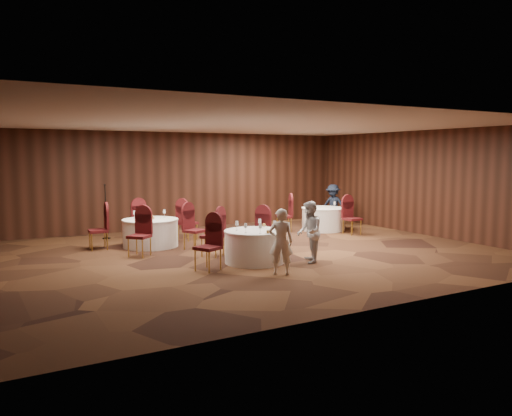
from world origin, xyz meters
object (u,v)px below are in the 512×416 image
woman_b (309,232)px  woman_a (281,242)px  table_right (323,219)px  table_main (254,246)px  man_c (333,205)px  mic_stand (106,223)px  table_left (151,233)px

woman_b → woman_a: bearing=-31.6°
table_right → woman_a: 6.36m
table_main → table_right: size_ratio=0.97×
man_c → table_right: bearing=-78.6°
mic_stand → man_c: mic_stand is taller
table_right → man_c: 1.26m
table_main → mic_stand: mic_stand is taller
woman_b → man_c: (4.24, 4.60, 0.01)m
woman_b → man_c: bearing=166.0°
table_left → woman_a: (1.37, -4.40, 0.31)m
woman_a → woman_b: size_ratio=0.97×
table_main → table_left: (-1.46, 3.12, 0.00)m
table_right → woman_b: size_ratio=1.01×
mic_stand → woman_a: 6.65m
man_c → woman_b: bearing=-69.0°
table_right → man_c: man_c is taller
man_c → table_left: bearing=-109.0°
table_right → table_left: bearing=-178.7°
table_right → woman_a: size_ratio=1.04×
table_left → woman_b: bearing=-55.6°
table_right → mic_stand: (-6.57, 1.77, 0.09)m
table_main → woman_a: 1.32m
table_right → woman_a: bearing=-134.5°
table_left → man_c: man_c is taller
mic_stand → man_c: (7.54, -1.03, 0.25)m
table_right → man_c: size_ratio=0.99×
woman_a → table_right: bearing=-105.2°
table_left → mic_stand: mic_stand is taller
mic_stand → table_right: bearing=-15.1°
table_left → woman_a: 4.61m
woman_b → man_c: man_c is taller
table_main → woman_a: (-0.09, -1.28, 0.31)m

